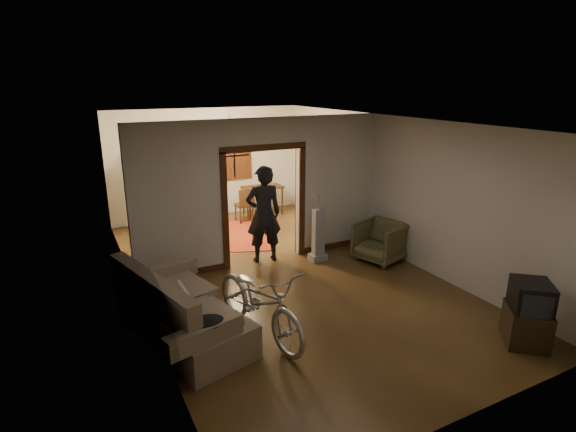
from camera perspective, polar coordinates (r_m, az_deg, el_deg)
floor at (r=8.44m, az=-0.94°, el=-7.29°), size 5.00×8.50×0.01m
ceiling at (r=7.73m, az=-1.04°, el=12.01°), size 5.00×8.50×0.01m
wall_back at (r=11.85m, az=-10.14°, el=6.61°), size 5.00×0.02×2.80m
wall_left at (r=7.27m, az=-18.96°, el=-0.48°), size 0.02×8.50×2.80m
wall_right at (r=9.31m, az=12.99°, el=3.68°), size 0.02×8.50×2.80m
partition_wall at (r=8.63m, az=-3.18°, el=3.07°), size 5.00×0.14×2.80m
door_casing at (r=8.71m, az=-3.15°, el=1.15°), size 1.74×0.20×2.32m
far_window at (r=12.01m, az=-6.91°, el=7.60°), size 0.98×0.06×1.28m
chandelier at (r=10.07m, az=-7.40°, el=10.42°), size 0.24×0.24×0.24m
light_switch at (r=9.07m, az=3.11°, el=2.76°), size 0.08×0.01×0.12m
sofa at (r=6.43m, az=-13.19°, el=-10.88°), size 1.54×2.39×1.02m
rolled_paper at (r=6.70m, az=-13.02°, el=-9.47°), size 0.09×0.75×0.09m
jacket at (r=5.58m, az=-10.41°, el=-13.23°), size 0.48×0.36×0.14m
bicycle at (r=6.33m, az=-3.63°, el=-10.67°), size 1.05×2.11×1.06m
armchair at (r=9.07m, az=11.61°, el=-3.20°), size 1.08×1.06×0.79m
tv_stand at (r=7.05m, az=28.00°, el=-12.23°), size 0.76×0.77×0.52m
crt_tv at (r=6.87m, az=28.48°, el=-9.14°), size 0.70×0.71×0.45m
vacuum at (r=8.87m, az=3.87°, el=-2.40°), size 0.36×0.30×1.06m
person at (r=8.72m, az=-3.11°, el=0.22°), size 0.76×0.56×1.92m
oriental_rug at (r=10.51m, az=-7.04°, el=-2.41°), size 2.35×2.67×0.02m
locker at (r=11.21m, az=-16.49°, el=2.54°), size 0.83×0.48×1.63m
globe at (r=11.00m, az=-16.97°, el=8.21°), size 0.29×0.29×0.29m
desk at (r=11.96m, az=-3.22°, el=1.93°), size 1.08×0.68×0.76m
desk_chair at (r=11.37m, az=-5.61°, el=1.41°), size 0.47×0.47×0.89m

